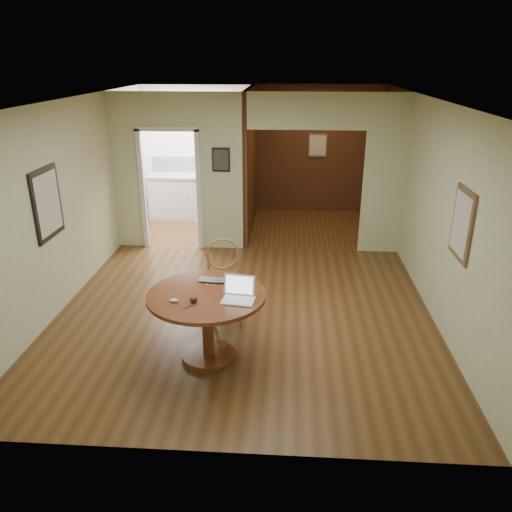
# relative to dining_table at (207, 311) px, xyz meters

# --- Properties ---
(floor) EXTENTS (5.00, 5.00, 0.00)m
(floor) POSITION_rel_dining_table_xyz_m (0.31, 1.04, -0.60)
(floor) COLOR #4B2E15
(floor) RESTS_ON ground
(room_shell) EXTENTS (5.20, 7.50, 5.00)m
(room_shell) POSITION_rel_dining_table_xyz_m (-0.16, 4.13, 0.68)
(room_shell) COLOR silver
(room_shell) RESTS_ON ground
(dining_table) EXTENTS (1.31, 1.31, 0.82)m
(dining_table) POSITION_rel_dining_table_xyz_m (0.00, 0.00, 0.00)
(dining_table) COLOR brown
(dining_table) RESTS_ON ground
(chair) EXTENTS (0.57, 0.57, 1.10)m
(chair) POSITION_rel_dining_table_xyz_m (0.08, 0.89, 0.01)
(chair) COLOR #AA643C
(chair) RESTS_ON ground
(open_laptop) EXTENTS (0.37, 0.33, 0.24)m
(open_laptop) POSITION_rel_dining_table_xyz_m (0.36, -0.10, 0.28)
(open_laptop) COLOR silver
(open_laptop) RESTS_ON dining_table
(closed_laptop) EXTENTS (0.37, 0.25, 0.03)m
(closed_laptop) POSITION_rel_dining_table_xyz_m (0.03, 0.27, 0.23)
(closed_laptop) COLOR #B5B4B9
(closed_laptop) RESTS_ON dining_table
(mouse) EXTENTS (0.10, 0.06, 0.04)m
(mouse) POSITION_rel_dining_table_xyz_m (-0.31, -0.23, 0.23)
(mouse) COLOR silver
(mouse) RESTS_ON dining_table
(wine_glass) EXTENTS (0.09, 0.09, 0.10)m
(wine_glass) POSITION_rel_dining_table_xyz_m (-0.10, -0.21, 0.26)
(wine_glass) COLOR white
(wine_glass) RESTS_ON dining_table
(pen) EXTENTS (0.10, 0.09, 0.01)m
(pen) POSITION_rel_dining_table_xyz_m (-0.14, -0.34, 0.22)
(pen) COLOR #0D0D5B
(pen) RESTS_ON dining_table
(kitchen_cabinet) EXTENTS (2.06, 0.60, 0.94)m
(kitchen_cabinet) POSITION_rel_dining_table_xyz_m (-1.04, 5.24, -0.13)
(kitchen_cabinet) COLOR white
(kitchen_cabinet) RESTS_ON ground
(grocery_bag) EXTENTS (0.40, 0.38, 0.32)m
(grocery_bag) POSITION_rel_dining_table_xyz_m (-0.24, 5.24, 0.49)
(grocery_bag) COLOR beige
(grocery_bag) RESTS_ON kitchen_cabinet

